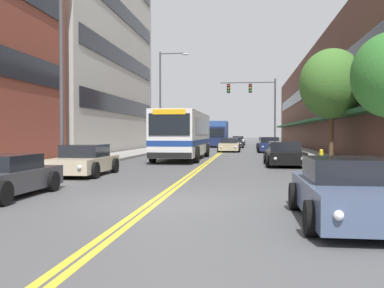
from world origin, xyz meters
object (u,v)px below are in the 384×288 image
(car_silver_parked_right_far, at_px, (266,144))
(car_charcoal_moving_lead, at_px, (235,143))
(car_navy_parked_right_end, at_px, (269,145))
(car_red_parked_left_near, at_px, (174,145))
(car_champagne_parked_left_far, at_px, (84,161))
(street_lamp_left_near, at_px, (67,50))
(car_black_parked_right_mid, at_px, (284,154))
(car_beige_moving_second, at_px, (229,145))
(car_slate_blue_parked_right_foreground, at_px, (347,192))
(street_lamp_left_far, at_px, (164,93))
(street_tree_right_mid, at_px, (332,84))
(city_bus, at_px, (184,133))
(car_white_moving_third, at_px, (238,141))
(box_truck, at_px, (218,134))
(traffic_signal_mast, at_px, (257,100))
(fire_hydrant, at_px, (321,157))

(car_silver_parked_right_far, distance_m, car_charcoal_moving_lead, 7.48)
(car_navy_parked_right_end, bearing_deg, car_red_parked_left_near, -178.42)
(car_champagne_parked_left_far, bearing_deg, car_silver_parked_right_far, 73.27)
(street_lamp_left_near, bearing_deg, car_red_parked_left_near, 88.52)
(car_black_parked_right_mid, xyz_separation_m, car_beige_moving_second, (-3.65, 17.05, -0.01))
(car_slate_blue_parked_right_foreground, bearing_deg, street_lamp_left_far, 107.90)
(car_beige_moving_second, xyz_separation_m, street_tree_right_mid, (6.43, -15.28, 3.97))
(city_bus, xyz_separation_m, car_black_parked_right_mid, (6.22, -4.92, -1.16))
(car_charcoal_moving_lead, bearing_deg, car_red_parked_left_near, -111.80)
(car_white_moving_third, bearing_deg, box_truck, -103.06)
(car_slate_blue_parked_right_foreground, relative_size, car_black_parked_right_mid, 0.88)
(car_beige_moving_second, bearing_deg, car_black_parked_right_mid, -77.91)
(car_beige_moving_second, xyz_separation_m, street_lamp_left_far, (-5.65, -3.32, 4.68))
(car_silver_parked_right_far, distance_m, box_truck, 10.40)
(car_navy_parked_right_end, bearing_deg, traffic_signal_mast, 101.08)
(car_black_parked_right_mid, distance_m, car_white_moving_third, 41.64)
(car_slate_blue_parked_right_foreground, height_order, car_charcoal_moving_lead, car_slate_blue_parked_right_foreground)
(car_navy_parked_right_end, distance_m, box_truck, 16.29)
(car_silver_parked_right_far, xyz_separation_m, fire_hydrant, (1.55, -24.68, -0.06))
(car_white_moving_third, bearing_deg, car_red_parked_left_near, -102.10)
(box_truck, bearing_deg, city_bus, -91.26)
(car_navy_parked_right_end, distance_m, car_beige_moving_second, 3.79)
(car_red_parked_left_near, bearing_deg, fire_hydrant, -59.78)
(box_truck, xyz_separation_m, street_lamp_left_near, (-3.72, -38.05, 3.51))
(car_beige_moving_second, height_order, traffic_signal_mast, traffic_signal_mast)
(car_black_parked_right_mid, relative_size, fire_hydrant, 6.15)
(car_white_moving_third, xyz_separation_m, street_lamp_left_near, (-6.06, -48.15, 4.56))
(street_lamp_left_far, bearing_deg, fire_hydrant, -55.09)
(traffic_signal_mast, relative_size, street_lamp_left_near, 0.83)
(car_charcoal_moving_lead, bearing_deg, car_black_parked_right_mid, -83.41)
(car_beige_moving_second, distance_m, traffic_signal_mast, 6.79)
(car_beige_moving_second, distance_m, street_lamp_left_far, 8.05)
(car_champagne_parked_left_far, bearing_deg, street_tree_right_mid, 35.70)
(car_champagne_parked_left_far, bearing_deg, traffic_signal_mast, 74.31)
(car_charcoal_moving_lead, height_order, street_lamp_left_near, street_lamp_left_near)
(car_black_parked_right_mid, bearing_deg, car_charcoal_moving_lead, 96.59)
(street_tree_right_mid, bearing_deg, car_navy_parked_right_end, 100.75)
(car_beige_moving_second, bearing_deg, street_tree_right_mid, -67.18)
(street_lamp_left_near, bearing_deg, car_silver_parked_right_far, 72.24)
(street_lamp_left_near, bearing_deg, traffic_signal_mast, 73.20)
(box_truck, relative_size, fire_hydrant, 10.06)
(car_navy_parked_right_end, height_order, street_lamp_left_far, street_lamp_left_far)
(car_red_parked_left_near, bearing_deg, car_slate_blue_parked_right_foreground, -74.21)
(fire_hydrant, bearing_deg, street_tree_right_mid, 72.42)
(car_white_moving_third, bearing_deg, car_navy_parked_right_end, -82.49)
(city_bus, relative_size, car_charcoal_moving_lead, 2.28)
(city_bus, relative_size, car_black_parked_right_mid, 2.24)
(car_red_parked_left_near, height_order, street_lamp_left_near, street_lamp_left_near)
(car_slate_blue_parked_right_foreground, bearing_deg, street_lamp_left_near, 138.54)
(city_bus, bearing_deg, traffic_signal_mast, 72.08)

